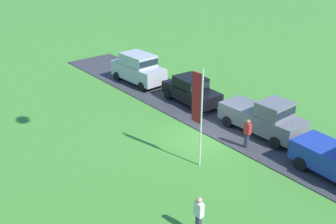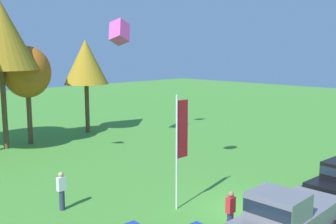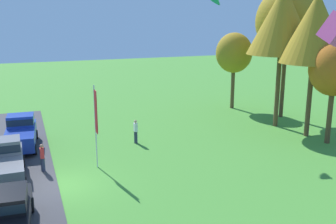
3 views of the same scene
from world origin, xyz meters
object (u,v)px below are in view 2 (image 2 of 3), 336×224
at_px(car_pickup_far_end, 286,219).
at_px(flag_banner, 180,137).
at_px(person_watching_sky, 230,213).
at_px(person_on_lawn, 62,191).
at_px(kite_box_high_left, 119,32).
at_px(tree_far_left, 86,62).
at_px(tree_right_of_center, 27,72).

height_order(car_pickup_far_end, flag_banner, flag_banner).
height_order(person_watching_sky, person_on_lawn, same).
relative_size(person_watching_sky, kite_box_high_left, 1.16).
distance_m(person_on_lawn, tree_far_left, 17.57).
height_order(person_on_lawn, flag_banner, flag_banner).
distance_m(person_on_lawn, flag_banner, 5.65).
bearing_deg(person_watching_sky, flag_banner, 79.78).
relative_size(car_pickup_far_end, person_watching_sky, 2.94).
distance_m(tree_far_left, kite_box_high_left, 5.75).
bearing_deg(person_watching_sky, person_on_lawn, 116.52).
bearing_deg(person_on_lawn, flag_banner, -41.93).
bearing_deg(person_on_lawn, person_watching_sky, -63.48).
relative_size(person_on_lawn, tree_right_of_center, 0.24).
relative_size(person_on_lawn, flag_banner, 0.34).
relative_size(car_pickup_far_end, person_on_lawn, 2.94).
height_order(person_watching_sky, tree_right_of_center, tree_right_of_center).
bearing_deg(person_on_lawn, car_pickup_far_end, -66.37).
xyz_separation_m(person_on_lawn, kite_box_high_left, (9.66, 8.17, 7.34)).
bearing_deg(tree_far_left, car_pickup_far_end, -106.28).
distance_m(person_watching_sky, person_on_lawn, 7.33).
bearing_deg(flag_banner, tree_right_of_center, 86.68).
distance_m(person_watching_sky, kite_box_high_left, 17.65).
height_order(tree_right_of_center, tree_far_left, tree_far_left).
relative_size(person_watching_sky, person_on_lawn, 1.00).
relative_size(person_watching_sky, tree_far_left, 0.22).
height_order(car_pickup_far_end, tree_right_of_center, tree_right_of_center).
bearing_deg(tree_far_left, flag_banner, -110.56).
xyz_separation_m(person_watching_sky, kite_box_high_left, (6.39, 14.72, 7.34)).
xyz_separation_m(person_watching_sky, flag_banner, (0.56, 3.11, 2.31)).
bearing_deg(person_watching_sky, tree_right_of_center, 85.56).
xyz_separation_m(person_watching_sky, person_on_lawn, (-3.27, 6.56, 0.00)).
bearing_deg(tree_far_left, person_watching_sky, -109.02).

